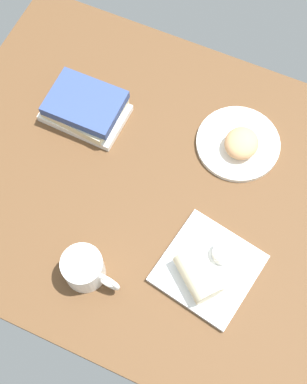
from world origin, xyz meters
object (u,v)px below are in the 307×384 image
(scone_pastry, at_px, (242,143))
(coffee_mug, at_px, (85,269))
(sauce_cup, at_px, (224,253))
(round_plate, at_px, (238,143))
(square_plate, at_px, (208,268))
(book_stack, at_px, (85,107))
(breakfast_wrap, at_px, (198,274))

(scone_pastry, relative_size, coffee_mug, 0.64)
(sauce_cup, bearing_deg, scone_pastry, 102.47)
(round_plate, relative_size, square_plate, 1.03)
(square_plate, bearing_deg, book_stack, 150.11)
(round_plate, xyz_separation_m, breakfast_wrap, (0.04, -0.38, 0.04))
(square_plate, height_order, book_stack, book_stack)
(scone_pastry, height_order, coffee_mug, coffee_mug)
(coffee_mug, bearing_deg, book_stack, 117.12)
(scone_pastry, bearing_deg, round_plate, 123.90)
(round_plate, bearing_deg, square_plate, -81.15)
(book_stack, distance_m, coffee_mug, 0.44)
(book_stack, relative_size, coffee_mug, 1.52)
(breakfast_wrap, xyz_separation_m, book_stack, (-0.44, 0.30, -0.02))
(coffee_mug, bearing_deg, scone_pastry, 64.86)
(sauce_cup, bearing_deg, breakfast_wrap, -114.00)
(scone_pastry, distance_m, coffee_mug, 0.50)
(sauce_cup, height_order, book_stack, book_stack)
(round_plate, height_order, coffee_mug, coffee_mug)
(sauce_cup, height_order, breakfast_wrap, breakfast_wrap)
(coffee_mug, bearing_deg, sauce_cup, 31.75)
(scone_pastry, height_order, book_stack, book_stack)
(book_stack, bearing_deg, breakfast_wrap, -33.97)
(scone_pastry, xyz_separation_m, square_plate, (0.04, -0.33, -0.03))
(sauce_cup, relative_size, coffee_mug, 0.38)
(round_plate, xyz_separation_m, sauce_cup, (0.07, -0.30, 0.02))
(round_plate, relative_size, sauce_cup, 4.03)
(round_plate, bearing_deg, scone_pastry, -56.10)
(book_stack, bearing_deg, round_plate, 11.19)
(breakfast_wrap, xyz_separation_m, coffee_mug, (-0.24, -0.09, -0.01))
(square_plate, relative_size, breakfast_wrap, 1.85)
(square_plate, bearing_deg, round_plate, 98.85)
(square_plate, relative_size, coffee_mug, 1.47)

